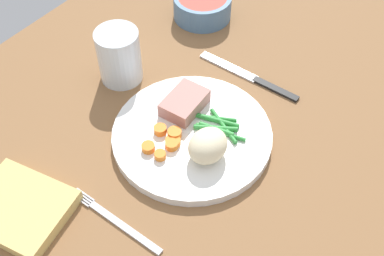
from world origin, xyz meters
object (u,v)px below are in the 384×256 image
water_glass (120,59)px  salad_bowl (202,5)px  dinner_plate (192,135)px  napkin (20,208)px  meat_portion (185,103)px  fork (116,221)px  knife (250,77)px

water_glass → salad_bowl: (23.44, -1.35, -1.60)cm
dinner_plate → napkin: (-25.70, 11.89, 0.24)cm
meat_portion → water_glass: water_glass is taller
fork → water_glass: 30.23cm
dinner_plate → knife: size_ratio=1.27×
knife → dinner_plate: bearing=-177.3°
water_glass → salad_bowl: size_ratio=0.84×
meat_portion → salad_bowl: 27.65cm
meat_portion → knife: meat_portion is taller
fork → napkin: bearing=116.3°
fork → salad_bowl: salad_bowl is taller
dinner_plate → napkin: bearing=155.2°
water_glass → napkin: water_glass is taller
water_glass → dinner_plate: bearing=-102.5°
knife → water_glass: 23.86cm
dinner_plate → fork: bearing=-179.2°
knife → napkin: bearing=168.0°
knife → salad_bowl: (9.91, 17.87, 2.50)cm
knife → napkin: napkin is taller
dinner_plate → knife: bearing=-0.9°
knife → meat_portion: bearing=166.6°
dinner_plate → fork: 18.81cm
dinner_plate → water_glass: bearing=77.5°
dinner_plate → meat_portion: 5.77cm
dinner_plate → water_glass: size_ratio=2.61×
meat_portion → fork: 22.88cm
salad_bowl → napkin: 53.67cm
water_glass → salad_bowl: bearing=-3.3°
meat_portion → dinner_plate: bearing=-130.6°
salad_bowl → napkin: (-53.34, -5.69, -1.66)cm
dinner_plate → salad_bowl: 32.81cm
dinner_plate → fork: size_ratio=1.56×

